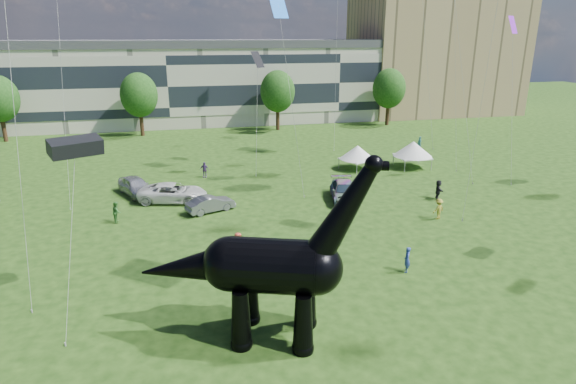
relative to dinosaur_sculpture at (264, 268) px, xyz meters
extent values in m
plane|color=#16330C|center=(3.47, -1.27, -3.60)|extent=(220.00, 220.00, 0.00)
cube|color=beige|center=(-4.53, 60.73, 2.40)|extent=(78.00, 11.00, 12.00)
cube|color=tan|center=(43.47, 63.73, 7.40)|extent=(28.00, 18.00, 22.00)
cylinder|color=#382314|center=(-26.53, 51.73, -2.00)|extent=(0.56, 0.56, 3.20)
cylinder|color=#382314|center=(-8.53, 51.73, -2.00)|extent=(0.56, 0.56, 3.20)
ellipsoid|color=#14380F|center=(-8.53, 51.73, 2.72)|extent=(5.20, 5.20, 6.24)
cylinder|color=#382314|center=(11.47, 51.73, -2.00)|extent=(0.56, 0.56, 3.20)
ellipsoid|color=#14380F|center=(11.47, 51.73, 2.72)|extent=(5.20, 5.20, 6.24)
cylinder|color=#382314|center=(29.47, 51.73, -2.00)|extent=(0.56, 0.56, 3.20)
ellipsoid|color=#14380F|center=(29.47, 51.73, 2.72)|extent=(5.20, 5.20, 6.24)
cone|color=black|center=(-1.23, -0.69, -2.15)|extent=(1.28, 1.28, 2.90)
sphere|color=black|center=(-1.23, -0.69, -3.43)|extent=(1.06, 1.06, 1.06)
cone|color=black|center=(-0.52, 1.31, -2.15)|extent=(1.28, 1.28, 2.90)
sphere|color=black|center=(-0.52, 1.31, -3.43)|extent=(1.06, 1.06, 1.06)
cone|color=black|center=(1.49, -1.66, -2.15)|extent=(1.28, 1.28, 2.90)
sphere|color=black|center=(1.49, -1.66, -3.43)|extent=(1.06, 1.06, 1.06)
cone|color=black|center=(2.20, 0.34, -2.15)|extent=(1.28, 1.28, 2.90)
sphere|color=black|center=(2.20, 0.34, -3.43)|extent=(1.06, 1.06, 1.06)
cylinder|color=black|center=(0.39, -0.14, 0.16)|extent=(4.69, 3.81, 2.61)
sphere|color=black|center=(-1.52, 0.54, 0.16)|extent=(2.61, 2.61, 2.61)
sphere|color=black|center=(2.30, -0.82, 0.16)|extent=(2.51, 2.51, 2.51)
cone|color=black|center=(3.41, -1.21, 2.96)|extent=(3.91, 2.58, 5.11)
sphere|color=black|center=(4.52, -1.60, 5.17)|extent=(0.81, 0.81, 0.81)
cylinder|color=black|center=(4.80, -1.70, 5.12)|extent=(0.78, 0.63, 0.42)
cone|color=black|center=(-3.39, 1.20, -0.16)|extent=(5.49, 3.62, 2.83)
imported|color=#B3B3B8|center=(-7.58, 23.80, -2.76)|extent=(3.89, 5.30, 1.68)
imported|color=slate|center=(-1.29, 17.93, -2.93)|extent=(4.28, 2.83, 1.33)
imported|color=silver|center=(-4.30, 21.17, -2.79)|extent=(6.33, 3.98, 1.63)
imported|color=#595960|center=(10.44, 18.16, -2.80)|extent=(3.38, 5.88, 1.60)
cube|color=white|center=(15.22, 27.66, -2.51)|extent=(3.91, 3.91, 0.12)
cone|color=white|center=(15.22, 27.66, -1.72)|extent=(4.95, 4.95, 1.48)
cylinder|color=#999999|center=(14.52, 25.84, -3.06)|extent=(0.06, 0.06, 1.09)
cylinder|color=#999999|center=(17.05, 26.96, -3.06)|extent=(0.06, 0.06, 1.09)
cylinder|color=#999999|center=(13.40, 28.36, -3.06)|extent=(0.06, 0.06, 1.09)
cylinder|color=#999999|center=(15.93, 29.48, -3.06)|extent=(0.06, 0.06, 1.09)
cube|color=silver|center=(21.40, 26.98, -2.39)|extent=(3.41, 3.41, 0.13)
cone|color=silver|center=(21.40, 26.98, -1.51)|extent=(4.32, 4.32, 1.65)
cylinder|color=#999999|center=(19.81, 25.50, -3.00)|extent=(0.07, 0.07, 1.21)
cylinder|color=#999999|center=(22.88, 25.39, -3.00)|extent=(0.07, 0.07, 1.21)
cylinder|color=#999999|center=(19.91, 28.57, -3.00)|extent=(0.07, 0.07, 1.21)
cylinder|color=#999999|center=(22.99, 28.46, -3.00)|extent=(0.07, 0.07, 1.21)
imported|color=black|center=(18.69, 16.61, -2.73)|extent=(0.97, 1.70, 1.75)
imported|color=#AE3E2B|center=(-0.18, 8.59, -2.68)|extent=(1.06, 1.04, 1.85)
imported|color=teal|center=(26.20, 34.50, -2.75)|extent=(0.56, 0.70, 1.69)
imported|color=#293D96|center=(9.72, 4.50, -2.79)|extent=(0.58, 0.70, 1.63)
imported|color=#336D2B|center=(-8.56, 17.20, -2.76)|extent=(0.67, 0.85, 1.68)
imported|color=#533374|center=(-1.13, 28.15, -2.80)|extent=(1.02, 0.67, 1.61)
imported|color=#A1952B|center=(16.20, 12.18, -2.76)|extent=(1.23, 0.95, 1.68)
plane|color=blue|center=(6.22, 25.90, 12.87)|extent=(2.58, 1.95, 2.23)
cube|color=black|center=(-8.29, 4.28, 5.29)|extent=(2.64, 2.11, 0.94)
plane|color=purple|center=(29.84, 24.47, 11.27)|extent=(1.90, 1.51, 1.71)
plane|color=black|center=(5.04, 30.79, 7.89)|extent=(1.91, 1.87, 1.62)
camera|label=1|loc=(-3.43, -19.93, 10.42)|focal=30.00mm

